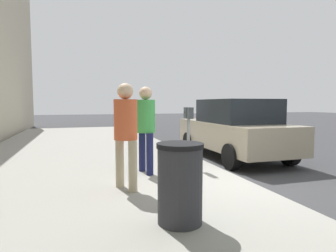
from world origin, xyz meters
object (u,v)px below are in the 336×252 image
(pedestrian_bystander, at_px, (126,127))
(parking_meter, at_px, (188,124))
(pedestrian_at_meter, at_px, (146,122))
(trash_bin, at_px, (180,183))
(parked_sedan_near, at_px, (234,129))

(pedestrian_bystander, bearing_deg, parking_meter, 12.26)
(pedestrian_at_meter, xyz_separation_m, trash_bin, (-2.68, 0.18, -0.60))
(parking_meter, relative_size, trash_bin, 1.40)
(pedestrian_bystander, bearing_deg, trash_bin, -100.59)
(pedestrian_at_meter, relative_size, parked_sedan_near, 0.42)
(pedestrian_at_meter, distance_m, trash_bin, 2.75)
(pedestrian_at_meter, xyz_separation_m, pedestrian_bystander, (-1.06, 0.60, -0.01))
(parked_sedan_near, bearing_deg, pedestrian_at_meter, 118.03)
(parking_meter, distance_m, pedestrian_bystander, 2.08)
(pedestrian_at_meter, bearing_deg, pedestrian_bystander, -130.13)
(pedestrian_at_meter, bearing_deg, parking_meter, 0.00)
(parking_meter, bearing_deg, pedestrian_bystander, 127.28)
(pedestrian_bystander, distance_m, trash_bin, 1.77)
(parked_sedan_near, height_order, trash_bin, parked_sedan_near)
(trash_bin, bearing_deg, parked_sedan_near, -37.20)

